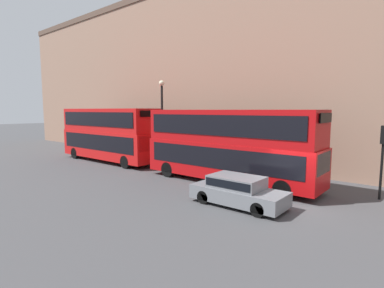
# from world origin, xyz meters

# --- Properties ---
(ground_plane) EXTENTS (200.00, 200.00, 0.00)m
(ground_plane) POSITION_xyz_m (0.00, 0.00, 0.00)
(ground_plane) COLOR #424244
(building_facade) EXTENTS (1.10, 80.00, 15.59)m
(building_facade) POSITION_xyz_m (7.00, 0.00, 8.10)
(building_facade) COLOR #93705B
(building_facade) RESTS_ON ground
(bus_leading) EXTENTS (2.59, 11.19, 4.48)m
(bus_leading) POSITION_xyz_m (1.60, 4.60, 2.46)
(bus_leading) COLOR #B20C0F
(bus_leading) RESTS_ON ground
(bus_second_in_queue) EXTENTS (2.59, 10.60, 4.57)m
(bus_second_in_queue) POSITION_xyz_m (1.60, 16.81, 2.51)
(bus_second_in_queue) COLOR red
(bus_second_in_queue) RESTS_ON ground
(car_dark_sedan) EXTENTS (1.81, 4.48, 1.40)m
(car_dark_sedan) POSITION_xyz_m (-1.80, 1.86, 0.74)
(car_dark_sedan) COLOR slate
(car_dark_sedan) RESTS_ON ground
(traffic_light) EXTENTS (0.30, 0.36, 3.70)m
(traffic_light) POSITION_xyz_m (3.58, -3.16, 2.67)
(traffic_light) COLOR black
(traffic_light) RESTS_ON ground
(street_lamp) EXTENTS (0.44, 0.44, 6.82)m
(street_lamp) POSITION_xyz_m (3.59, 12.26, 4.19)
(street_lamp) COLOR black
(street_lamp) RESTS_ON ground
(pedestrian) EXTENTS (0.36, 0.36, 1.70)m
(pedestrian) POSITION_xyz_m (4.45, 12.91, 0.79)
(pedestrian) COLOR #26262D
(pedestrian) RESTS_ON ground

